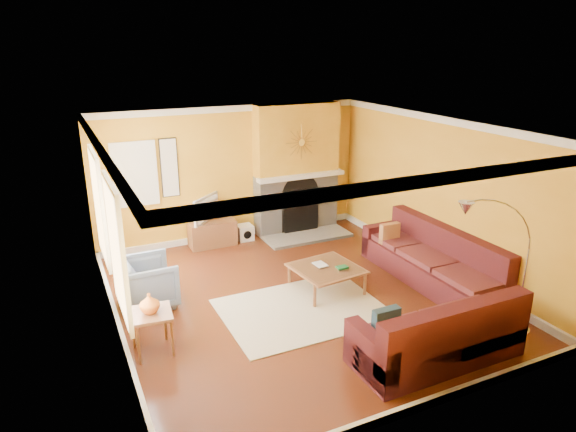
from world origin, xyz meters
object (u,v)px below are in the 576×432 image
armchair (148,282)px  arc_lamp (496,272)px  sectional_sofa (396,278)px  coffee_table (326,278)px  media_console (212,233)px  side_table (152,332)px

armchair → arc_lamp: 5.00m
sectional_sofa → coffee_table: (-0.71, 0.89, -0.25)m
media_console → side_table: (-1.83, -3.26, 0.04)m
armchair → arc_lamp: arc_lamp is taller
coffee_table → armchair: armchair is taller
armchair → arc_lamp: (3.95, -3.00, 0.65)m
coffee_table → side_table: side_table is taller
sectional_sofa → coffee_table: 1.17m
sectional_sofa → arc_lamp: 1.59m
coffee_table → arc_lamp: arc_lamp is taller
media_console → armchair: armchair is taller
sectional_sofa → arc_lamp: bearing=-69.8°
media_console → side_table: 3.74m
side_table → coffee_table: bearing=11.7°
coffee_table → media_console: size_ratio=1.10×
coffee_table → side_table: (-2.93, -0.61, 0.09)m
side_table → armchair: bearing=81.5°
side_table → arc_lamp: size_ratio=0.28×
sectional_sofa → armchair: bearing=154.9°
sectional_sofa → side_table: (-3.64, 0.29, -0.16)m
side_table → arc_lamp: (4.15, -1.68, 0.74)m
media_console → arc_lamp: bearing=-64.8°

